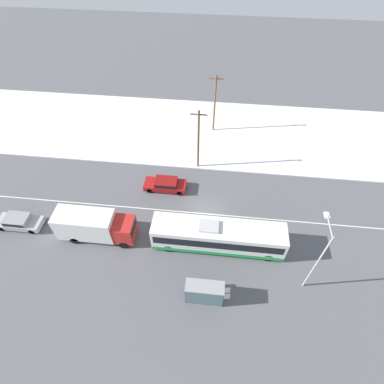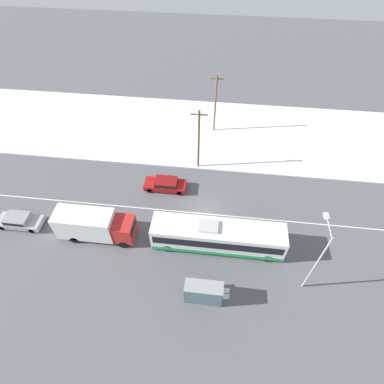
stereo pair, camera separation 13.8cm
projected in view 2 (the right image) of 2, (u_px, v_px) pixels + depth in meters
ground_plane at (206, 214)px, 31.72m from camera, size 120.00×120.00×0.00m
snow_lot at (214, 132)px, 41.01m from camera, size 80.00×14.85×0.12m
lane_marking_center at (206, 214)px, 31.72m from camera, size 60.00×0.12×0.00m
city_bus at (218, 236)px, 28.03m from camera, size 12.37×2.57×3.13m
box_truck at (94, 225)px, 28.60m from camera, size 7.47×2.30×3.25m
sedan_car at (166, 184)px, 33.59m from camera, size 4.68×1.80×1.34m
parked_car_near_truck at (19, 220)px, 30.24m from camera, size 4.48×1.80×1.35m
pedestrian_at_stop at (204, 283)px, 25.51m from camera, size 0.61×0.27×1.70m
bus_shelter at (203, 293)px, 24.23m from camera, size 3.16×1.20×2.40m
streetlamp at (319, 254)px, 23.07m from camera, size 0.36×2.43×7.74m
utility_pole_roadside at (199, 140)px, 33.45m from camera, size 1.80×0.24×7.91m
utility_pole_snowlot at (215, 103)px, 38.22m from camera, size 1.80×0.24×8.04m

